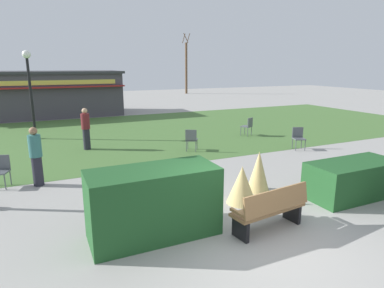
{
  "coord_description": "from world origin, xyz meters",
  "views": [
    {
      "loc": [
        -3.44,
        -4.52,
        3.33
      ],
      "look_at": [
        0.24,
        3.44,
        1.23
      ],
      "focal_mm": 30.67,
      "sensor_mm": 36.0,
      "label": 1
    }
  ],
  "objects_px": {
    "parked_car_west_slot": "(10,100)",
    "tree_right_bg": "(186,67)",
    "cafe_chair_west": "(1,169)",
    "park_bench": "(271,209)",
    "cafe_chair_center": "(298,136)",
    "cafe_chair_north": "(191,138)",
    "person_standing": "(36,156)",
    "cafe_chair_east": "(248,125)",
    "person_strolling": "(86,129)",
    "food_kiosk": "(41,94)",
    "lamppost_far": "(30,84)"
  },
  "relations": [
    {
      "from": "cafe_chair_west",
      "to": "person_standing",
      "type": "distance_m",
      "value": 1.05
    },
    {
      "from": "cafe_chair_west",
      "to": "parked_car_west_slot",
      "type": "distance_m",
      "value": 20.3
    },
    {
      "from": "cafe_chair_north",
      "to": "parked_car_west_slot",
      "type": "bearing_deg",
      "value": 111.75
    },
    {
      "from": "cafe_chair_east",
      "to": "person_strolling",
      "type": "height_order",
      "value": "person_strolling"
    },
    {
      "from": "cafe_chair_east",
      "to": "cafe_chair_north",
      "type": "xyz_separation_m",
      "value": [
        -3.73,
        -1.54,
        0.0
      ]
    },
    {
      "from": "cafe_chair_east",
      "to": "person_strolling",
      "type": "relative_size",
      "value": 0.53
    },
    {
      "from": "lamppost_far",
      "to": "tree_right_bg",
      "type": "distance_m",
      "value": 26.49
    },
    {
      "from": "lamppost_far",
      "to": "parked_car_west_slot",
      "type": "xyz_separation_m",
      "value": [
        -1.9,
        13.8,
        -1.88
      ]
    },
    {
      "from": "person_standing",
      "to": "food_kiosk",
      "type": "bearing_deg",
      "value": 135.61
    },
    {
      "from": "cafe_chair_center",
      "to": "lamppost_far",
      "type": "bearing_deg",
      "value": 145.69
    },
    {
      "from": "cafe_chair_center",
      "to": "cafe_chair_north",
      "type": "bearing_deg",
      "value": 159.64
    },
    {
      "from": "food_kiosk",
      "to": "cafe_chair_west",
      "type": "bearing_deg",
      "value": -95.16
    },
    {
      "from": "person_standing",
      "to": "tree_right_bg",
      "type": "xyz_separation_m",
      "value": [
        16.67,
        27.3,
        2.3
      ]
    },
    {
      "from": "park_bench",
      "to": "person_strolling",
      "type": "xyz_separation_m",
      "value": [
        -2.5,
        8.62,
        0.38
      ]
    },
    {
      "from": "parked_car_west_slot",
      "to": "park_bench",
      "type": "bearing_deg",
      "value": -76.1
    },
    {
      "from": "person_standing",
      "to": "cafe_chair_west",
      "type": "bearing_deg",
      "value": -153.05
    },
    {
      "from": "park_bench",
      "to": "parked_car_west_slot",
      "type": "bearing_deg",
      "value": 103.9
    },
    {
      "from": "park_bench",
      "to": "cafe_chair_east",
      "type": "distance_m",
      "value": 9.52
    },
    {
      "from": "food_kiosk",
      "to": "tree_right_bg",
      "type": "xyz_separation_m",
      "value": [
        16.33,
        12.85,
        1.66
      ]
    },
    {
      "from": "park_bench",
      "to": "cafe_chair_west",
      "type": "relative_size",
      "value": 1.97
    },
    {
      "from": "cafe_chair_north",
      "to": "park_bench",
      "type": "bearing_deg",
      "value": -100.69
    },
    {
      "from": "park_bench",
      "to": "cafe_chair_west",
      "type": "height_order",
      "value": "park_bench"
    },
    {
      "from": "food_kiosk",
      "to": "tree_right_bg",
      "type": "bearing_deg",
      "value": 38.22
    },
    {
      "from": "cafe_chair_center",
      "to": "cafe_chair_north",
      "type": "relative_size",
      "value": 1.0
    },
    {
      "from": "cafe_chair_north",
      "to": "person_strolling",
      "type": "xyz_separation_m",
      "value": [
        -3.74,
        2.05,
        0.33
      ]
    },
    {
      "from": "lamppost_far",
      "to": "person_standing",
      "type": "xyz_separation_m",
      "value": [
        0.1,
        -6.81,
        -1.67
      ]
    },
    {
      "from": "park_bench",
      "to": "person_standing",
      "type": "distance_m",
      "value": 6.54
    },
    {
      "from": "lamppost_far",
      "to": "tree_right_bg",
      "type": "xyz_separation_m",
      "value": [
        16.76,
        20.5,
        0.64
      ]
    },
    {
      "from": "food_kiosk",
      "to": "cafe_chair_north",
      "type": "relative_size",
      "value": 11.71
    },
    {
      "from": "food_kiosk",
      "to": "lamppost_far",
      "type": "bearing_deg",
      "value": -93.27
    },
    {
      "from": "cafe_chair_west",
      "to": "tree_right_bg",
      "type": "bearing_deg",
      "value": 56.87
    },
    {
      "from": "lamppost_far",
      "to": "cafe_chair_center",
      "type": "bearing_deg",
      "value": -34.31
    },
    {
      "from": "food_kiosk",
      "to": "tree_right_bg",
      "type": "relative_size",
      "value": 1.48
    },
    {
      "from": "food_kiosk",
      "to": "parked_car_west_slot",
      "type": "distance_m",
      "value": 6.65
    },
    {
      "from": "parked_car_west_slot",
      "to": "tree_right_bg",
      "type": "height_order",
      "value": "tree_right_bg"
    },
    {
      "from": "cafe_chair_north",
      "to": "tree_right_bg",
      "type": "relative_size",
      "value": 0.13
    },
    {
      "from": "cafe_chair_east",
      "to": "park_bench",
      "type": "bearing_deg",
      "value": -121.49
    },
    {
      "from": "food_kiosk",
      "to": "cafe_chair_center",
      "type": "distance_m",
      "value": 17.09
    },
    {
      "from": "lamppost_far",
      "to": "cafe_chair_north",
      "type": "height_order",
      "value": "lamppost_far"
    },
    {
      "from": "food_kiosk",
      "to": "cafe_chair_west",
      "type": "distance_m",
      "value": 14.2
    },
    {
      "from": "cafe_chair_west",
      "to": "cafe_chair_east",
      "type": "xyz_separation_m",
      "value": [
        10.22,
        2.87,
        0.0
      ]
    },
    {
      "from": "parked_car_west_slot",
      "to": "person_strolling",
      "type": "bearing_deg",
      "value": -77.27
    },
    {
      "from": "park_bench",
      "to": "cafe_chair_center",
      "type": "relative_size",
      "value": 1.97
    },
    {
      "from": "cafe_chair_center",
      "to": "person_standing",
      "type": "bearing_deg",
      "value": -179.09
    },
    {
      "from": "cafe_chair_west",
      "to": "person_strolling",
      "type": "bearing_deg",
      "value": 50.86
    },
    {
      "from": "tree_right_bg",
      "to": "parked_car_west_slot",
      "type": "bearing_deg",
      "value": -160.27
    },
    {
      "from": "food_kiosk",
      "to": "cafe_chair_west",
      "type": "height_order",
      "value": "food_kiosk"
    },
    {
      "from": "food_kiosk",
      "to": "cafe_chair_center",
      "type": "bearing_deg",
      "value": -56.93
    },
    {
      "from": "cafe_chair_west",
      "to": "parked_car_west_slot",
      "type": "bearing_deg",
      "value": 93.0
    },
    {
      "from": "person_strolling",
      "to": "cafe_chair_west",
      "type": "bearing_deg",
      "value": -52.27
    }
  ]
}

